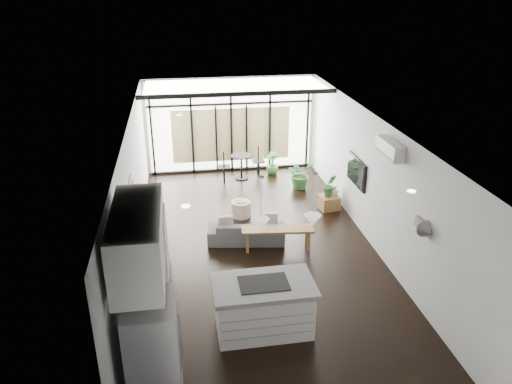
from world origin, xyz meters
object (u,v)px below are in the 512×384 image
object	(u,v)px
sofa	(246,228)
milk_can	(332,195)
fridge	(154,357)
island	(263,307)
tv	(357,171)
console_bench	(277,238)
pouf	(241,209)

from	to	relation	value
sofa	milk_can	size ratio (longest dim) A/B	2.95
fridge	sofa	distance (m)	4.83
island	sofa	world-z (taller)	island
island	tv	bearing A→B (deg)	51.36
tv	sofa	bearing A→B (deg)	-168.84
island	milk_can	bearing A→B (deg)	59.83
console_bench	milk_can	distance (m)	2.67
console_bench	sofa	bearing A→B (deg)	149.82
milk_can	sofa	bearing A→B (deg)	-148.32
pouf	tv	bearing A→B (deg)	-15.75
fridge	pouf	bearing A→B (deg)	71.61
console_bench	milk_can	size ratio (longest dim) A/B	2.68
milk_can	tv	xyz separation A→B (m)	(0.21, -0.98, 1.01)
pouf	tv	xyz separation A→B (m)	(2.60, -0.73, 1.11)
sofa	pouf	xyz separation A→B (m)	(0.04, 1.26, -0.14)
console_bench	milk_can	xyz separation A→B (m)	(1.83, 1.95, 0.04)
pouf	console_bench	bearing A→B (deg)	-71.58
sofa	pouf	distance (m)	1.27
fridge	tv	bearing A→B (deg)	47.77
fridge	sofa	xyz separation A→B (m)	(1.84, 4.43, -0.53)
console_bench	tv	xyz separation A→B (m)	(2.04, 0.97, 1.05)
milk_can	tv	size ratio (longest dim) A/B	0.52
island	fridge	xyz separation A→B (m)	(-1.70, -1.38, 0.41)
sofa	console_bench	world-z (taller)	sofa
console_bench	milk_can	world-z (taller)	milk_can
fridge	sofa	size ratio (longest dim) A/B	1.02
island	pouf	bearing A→B (deg)	86.88
sofa	console_bench	size ratio (longest dim) A/B	1.10
island	fridge	world-z (taller)	fridge
console_bench	pouf	distance (m)	1.80
fridge	sofa	bearing A→B (deg)	67.38
sofa	console_bench	distance (m)	0.77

